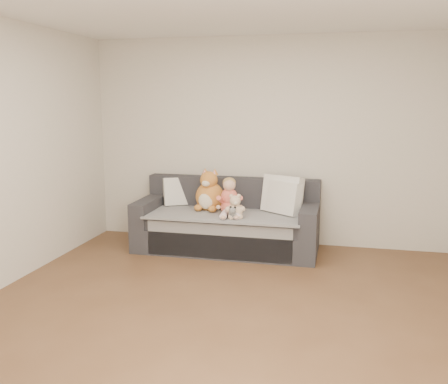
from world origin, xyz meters
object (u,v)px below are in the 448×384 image
sofa (228,224)px  toddler (229,199)px  sippy_cup (231,211)px  plush_cat (210,194)px  teddy_bear (235,208)px

sofa → toddler: 0.38m
sofa → sippy_cup: 0.35m
plush_cat → sippy_cup: plush_cat is taller
toddler → sippy_cup: bearing=-81.9°
sofa → teddy_bear: size_ratio=7.55×
toddler → plush_cat: size_ratio=0.84×
toddler → sippy_cup: size_ratio=3.65×
sofa → toddler: size_ratio=4.80×
sippy_cup → teddy_bear: bearing=-50.4°
toddler → plush_cat: plush_cat is taller
toddler → sippy_cup: 0.16m
plush_cat → sippy_cup: (0.33, -0.29, -0.13)m
teddy_bear → sippy_cup: teddy_bear is taller
sippy_cup → plush_cat: bearing=139.4°
sofa → plush_cat: size_ratio=4.05×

